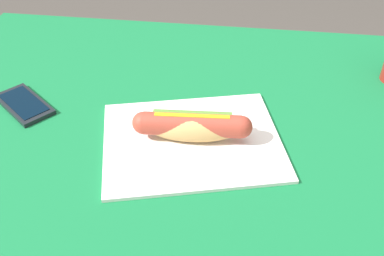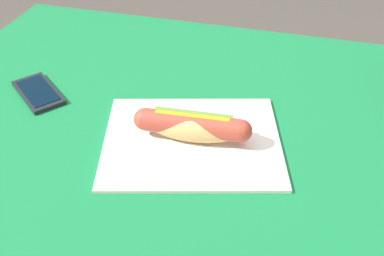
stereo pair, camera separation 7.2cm
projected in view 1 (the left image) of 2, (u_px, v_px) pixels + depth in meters
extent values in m
cylinder|color=brown|center=(58.00, 158.00, 1.29)|extent=(0.07, 0.07, 0.73)
cylinder|color=brown|center=(376.00, 189.00, 1.20)|extent=(0.07, 0.07, 0.73)
cube|color=brown|center=(195.00, 158.00, 0.74)|extent=(1.07, 0.87, 0.03)
cube|color=#146B38|center=(195.00, 151.00, 0.73)|extent=(1.13, 0.93, 0.00)
cube|color=silver|center=(192.00, 141.00, 0.74)|extent=(0.34, 0.30, 0.01)
ellipsoid|color=tan|center=(192.00, 128.00, 0.72)|extent=(0.15, 0.06, 0.05)
cylinder|color=#A83D2D|center=(192.00, 125.00, 0.72)|extent=(0.16, 0.05, 0.04)
sphere|color=#A83D2D|center=(241.00, 127.00, 0.71)|extent=(0.04, 0.04, 0.04)
sphere|color=#A83D2D|center=(143.00, 123.00, 0.72)|extent=(0.04, 0.04, 0.04)
cube|color=yellow|center=(192.00, 117.00, 0.71)|extent=(0.12, 0.02, 0.00)
cylinder|color=#568433|center=(193.00, 117.00, 0.72)|extent=(0.13, 0.03, 0.02)
cube|color=black|center=(24.00, 104.00, 0.82)|extent=(0.14, 0.13, 0.01)
cube|color=black|center=(23.00, 102.00, 0.81)|extent=(0.11, 0.10, 0.00)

